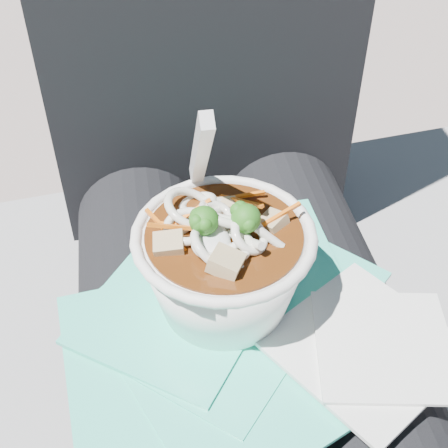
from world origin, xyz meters
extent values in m
cube|color=gray|center=(0.00, 0.15, 0.21)|extent=(1.05, 0.60, 0.42)
cylinder|color=black|center=(-0.09, 0.00, 0.49)|extent=(0.14, 0.48, 0.14)
cylinder|color=black|center=(0.09, 0.00, 0.49)|extent=(0.14, 0.48, 0.14)
cube|color=black|center=(0.00, 0.32, 0.71)|extent=(0.34, 0.18, 0.50)
cube|color=#32D0AF|center=(0.00, 0.03, 0.56)|extent=(0.28, 0.28, 0.00)
cube|color=#32D0AF|center=(-0.03, -0.02, 0.57)|extent=(0.15, 0.15, 0.00)
cube|color=#32D0AF|center=(-0.04, -0.03, 0.57)|extent=(0.25, 0.25, 0.00)
cube|color=#32D0AF|center=(-0.06, -0.04, 0.57)|extent=(0.22, 0.21, 0.00)
cube|color=#32D0AF|center=(-0.04, -0.07, 0.57)|extent=(0.18, 0.20, 0.00)
cube|color=#32D0AF|center=(-0.04, -0.01, 0.57)|extent=(0.23, 0.23, 0.00)
cube|color=#32D0AF|center=(0.02, 0.05, 0.57)|extent=(0.14, 0.16, 0.00)
cube|color=#32D0AF|center=(-0.07, 0.00, 0.57)|extent=(0.19, 0.19, 0.00)
cube|color=white|center=(0.08, -0.06, 0.58)|extent=(0.18, 0.18, 0.00)
cube|color=white|center=(0.10, -0.07, 0.58)|extent=(0.13, 0.13, 0.00)
torus|color=white|center=(-0.02, 0.01, 0.66)|extent=(0.15, 0.15, 0.01)
cylinder|color=#421E09|center=(-0.02, 0.01, 0.65)|extent=(0.12, 0.12, 0.01)
torus|color=silver|center=(-0.04, 0.04, 0.66)|extent=(0.04, 0.04, 0.02)
torus|color=silver|center=(-0.03, 0.02, 0.66)|extent=(0.04, 0.04, 0.02)
torus|color=silver|center=(-0.01, -0.02, 0.66)|extent=(0.03, 0.03, 0.03)
torus|color=silver|center=(-0.02, -0.01, 0.66)|extent=(0.04, 0.04, 0.02)
torus|color=silver|center=(-0.03, 0.03, 0.66)|extent=(0.05, 0.04, 0.04)
torus|color=silver|center=(-0.03, -0.01, 0.66)|extent=(0.04, 0.04, 0.02)
torus|color=silver|center=(-0.02, 0.02, 0.67)|extent=(0.06, 0.06, 0.03)
torus|color=silver|center=(-0.04, 0.03, 0.66)|extent=(0.06, 0.07, 0.03)
torus|color=silver|center=(0.00, -0.01, 0.67)|extent=(0.04, 0.05, 0.03)
torus|color=silver|center=(-0.02, 0.01, 0.66)|extent=(0.06, 0.06, 0.03)
torus|color=silver|center=(-0.05, 0.01, 0.66)|extent=(0.04, 0.04, 0.01)
torus|color=silver|center=(-0.04, -0.01, 0.66)|extent=(0.04, 0.06, 0.04)
cylinder|color=silver|center=(0.00, -0.02, 0.66)|extent=(0.02, 0.03, 0.02)
cylinder|color=silver|center=(-0.04, 0.02, 0.66)|extent=(0.03, 0.02, 0.03)
cylinder|color=silver|center=(0.01, -0.01, 0.66)|extent=(0.03, 0.02, 0.02)
cylinder|color=#6FAB53|center=(-0.01, 0.00, 0.66)|extent=(0.01, 0.01, 0.01)
sphere|color=#185613|center=(-0.01, 0.00, 0.67)|extent=(0.02, 0.02, 0.02)
sphere|color=#185613|center=(-0.01, -0.01, 0.68)|extent=(0.01, 0.01, 0.01)
sphere|color=#185613|center=(0.00, 0.01, 0.68)|extent=(0.01, 0.01, 0.01)
sphere|color=#185613|center=(-0.01, 0.01, 0.68)|extent=(0.01, 0.01, 0.01)
sphere|color=#185613|center=(-0.01, 0.01, 0.68)|extent=(0.01, 0.01, 0.01)
cylinder|color=#6FAB53|center=(-0.04, 0.00, 0.66)|extent=(0.01, 0.01, 0.01)
sphere|color=#185613|center=(-0.04, 0.00, 0.67)|extent=(0.02, 0.02, 0.02)
sphere|color=#185613|center=(-0.04, 0.00, 0.68)|extent=(0.01, 0.01, 0.01)
sphere|color=#185613|center=(-0.04, 0.01, 0.68)|extent=(0.01, 0.01, 0.01)
sphere|color=#185613|center=(-0.04, 0.00, 0.68)|extent=(0.01, 0.01, 0.01)
sphere|color=#185613|center=(-0.04, 0.00, 0.68)|extent=(0.01, 0.01, 0.01)
cube|color=orange|center=(0.00, 0.03, 0.67)|extent=(0.03, 0.04, 0.02)
cube|color=orange|center=(-0.05, 0.03, 0.66)|extent=(0.04, 0.02, 0.02)
cube|color=orange|center=(-0.06, 0.01, 0.67)|extent=(0.05, 0.00, 0.02)
cube|color=orange|center=(0.02, 0.01, 0.67)|extent=(0.03, 0.01, 0.01)
cube|color=orange|center=(-0.07, 0.01, 0.66)|extent=(0.03, 0.04, 0.02)
cube|color=orange|center=(-0.05, 0.02, 0.66)|extent=(0.04, 0.02, 0.01)
cube|color=orange|center=(0.00, 0.04, 0.66)|extent=(0.04, 0.01, 0.01)
cube|color=tan|center=(0.02, 0.01, 0.66)|extent=(0.03, 0.03, 0.02)
cube|color=tan|center=(-0.01, 0.04, 0.66)|extent=(0.02, 0.02, 0.01)
cube|color=tan|center=(-0.07, 0.00, 0.66)|extent=(0.03, 0.02, 0.02)
cube|color=tan|center=(-0.03, -0.03, 0.66)|extent=(0.03, 0.03, 0.02)
ellipsoid|color=silver|center=(-0.03, 0.00, 0.66)|extent=(0.03, 0.04, 0.01)
cube|color=silver|center=(-0.03, 0.04, 0.71)|extent=(0.01, 0.09, 0.11)
camera|label=1|loc=(-0.08, -0.34, 0.99)|focal=50.00mm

